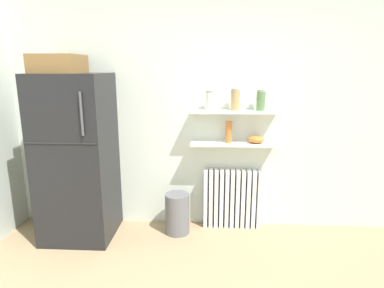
{
  "coord_description": "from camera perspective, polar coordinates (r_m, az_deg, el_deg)",
  "views": [
    {
      "loc": [
        0.0,
        -1.58,
        1.8
      ],
      "look_at": [
        -0.17,
        1.6,
        1.05
      ],
      "focal_mm": 30.63,
      "sensor_mm": 36.0,
      "label": 1
    }
  ],
  "objects": [
    {
      "name": "storage_jar_2",
      "position": [
        3.53,
        11.84,
        7.44
      ],
      "size": [
        0.09,
        0.09,
        0.22
      ],
      "color": "#5B7F4C",
      "rests_on": "wall_shelf_upper"
    },
    {
      "name": "trash_bin",
      "position": [
        3.69,
        -2.63,
        -11.98
      ],
      "size": [
        0.27,
        0.27,
        0.45
      ],
      "primitive_type": "cylinder",
      "color": "slate",
      "rests_on": "ground_plane"
    },
    {
      "name": "refrigerator",
      "position": [
        3.64,
        -19.54,
        -1.68
      ],
      "size": [
        0.71,
        0.71,
        1.92
      ],
      "color": "black",
      "rests_on": "ground_plane"
    },
    {
      "name": "vase",
      "position": [
        3.54,
        6.35,
        2.11
      ],
      "size": [
        0.07,
        0.07,
        0.23
      ],
      "primitive_type": "cylinder",
      "color": "#CC7033",
      "rests_on": "wall_shelf_lower"
    },
    {
      "name": "radiator",
      "position": [
        3.8,
        6.94,
        -9.43
      ],
      "size": [
        0.65,
        0.12,
        0.68
      ],
      "color": "white",
      "rests_on": "ground_plane"
    },
    {
      "name": "storage_jar_0",
      "position": [
        3.49,
        3.07,
        7.55
      ],
      "size": [
        0.09,
        0.09,
        0.21
      ],
      "color": "silver",
      "rests_on": "wall_shelf_upper"
    },
    {
      "name": "wall_shelf_upper",
      "position": [
        3.51,
        7.43,
        5.62
      ],
      "size": [
        0.94,
        0.22,
        0.02
      ],
      "primitive_type": "cube",
      "color": "white"
    },
    {
      "name": "wall_shelf_lower",
      "position": [
        3.57,
        7.26,
        0.05
      ],
      "size": [
        0.94,
        0.22,
        0.02
      ],
      "primitive_type": "cube",
      "color": "white"
    },
    {
      "name": "storage_jar_1",
      "position": [
        3.49,
        7.49,
        7.66
      ],
      "size": [
        0.09,
        0.09,
        0.23
      ],
      "color": "tan",
      "rests_on": "wall_shelf_upper"
    },
    {
      "name": "back_wall",
      "position": [
        3.66,
        3.1,
        5.4
      ],
      "size": [
        7.04,
        0.1,
        2.6
      ],
      "primitive_type": "cube",
      "color": "silver",
      "rests_on": "ground_plane"
    },
    {
      "name": "shelf_bowl",
      "position": [
        3.59,
        11.06,
        0.81
      ],
      "size": [
        0.17,
        0.17,
        0.08
      ],
      "primitive_type": "ellipsoid",
      "color": "orange",
      "rests_on": "wall_shelf_lower"
    }
  ]
}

